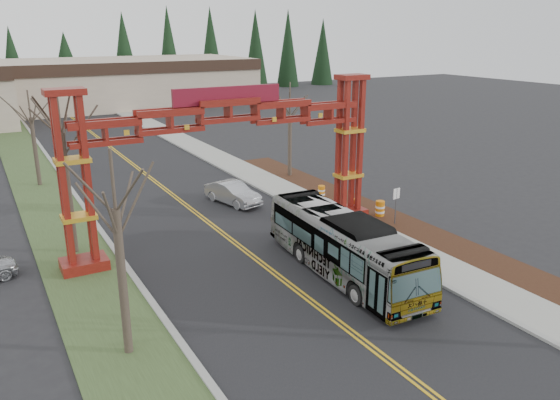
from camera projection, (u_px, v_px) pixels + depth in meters
road at (188, 207)px, 36.64m from camera, size 12.00×110.00×0.02m
lane_line_left at (186, 207)px, 36.58m from camera, size 0.12×100.00×0.01m
lane_line_right at (190, 206)px, 36.69m from camera, size 0.12×100.00×0.01m
curb_right at (269, 193)px, 39.51m from camera, size 0.30×110.00×0.15m
sidewalk_right at (286, 190)px, 40.19m from camera, size 2.60×110.00×0.14m
landscape_strip at (470, 253)px, 28.96m from camera, size 2.60×50.00×0.12m
grass_median at (62, 227)px, 32.87m from camera, size 4.00×110.00×0.08m
curb_left at (94, 221)px, 33.73m from camera, size 0.30×110.00×0.15m
gateway_arch at (229, 136)px, 29.04m from camera, size 18.20×1.60×8.90m
retail_building_east at (124, 82)px, 85.92m from camera, size 38.00×20.30×7.00m
conifer_treeline at (45, 60)px, 90.44m from camera, size 116.10×5.60×13.00m
transit_bus at (343, 245)px, 26.15m from camera, size 3.14×11.07×3.05m
silver_sedan at (233, 193)px, 37.17m from camera, size 2.66×4.76×1.49m
bare_tree_median_near at (116, 210)px, 18.48m from camera, size 3.18×3.18×7.70m
bare_tree_median_mid at (61, 134)px, 27.26m from camera, size 3.30×3.30×8.65m
bare_tree_median_far at (31, 118)px, 40.15m from camera, size 3.06×3.06×7.22m
bare_tree_right_far at (290, 114)px, 42.77m from camera, size 3.12×3.12×7.12m
street_sign at (396, 199)px, 32.72m from camera, size 0.53×0.11×2.35m
barrel_south at (380, 209)px, 34.49m from camera, size 0.59×0.59×1.09m
barrel_mid at (356, 206)px, 35.25m from camera, size 0.53×0.53×0.97m
barrel_north at (321, 192)px, 38.39m from camera, size 0.50×0.50×0.93m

